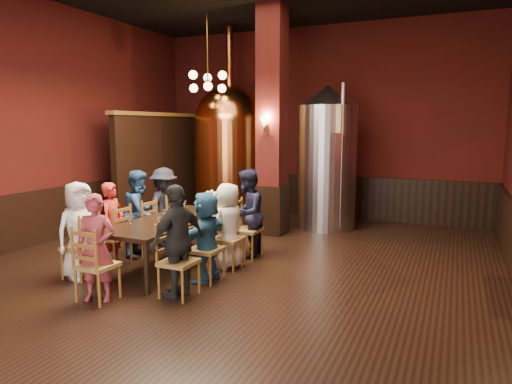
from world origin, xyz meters
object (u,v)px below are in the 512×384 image
at_px(person_2, 140,213).
at_px(person_1, 113,224).
at_px(dining_table, 170,223).
at_px(rose_vase, 211,197).
at_px(person_0, 80,230).
at_px(steel_vessel, 327,158).
at_px(copper_kettle, 230,150).

bearing_deg(person_2, person_1, 161.92).
bearing_deg(dining_table, person_2, 158.78).
distance_m(person_2, rose_vase, 1.22).
bearing_deg(dining_table, person_0, -130.36).
bearing_deg(steel_vessel, copper_kettle, 176.26).
relative_size(steel_vessel, rose_vase, 8.87).
bearing_deg(person_2, dining_table, -129.30).
height_order(person_0, person_1, person_0).
bearing_deg(rose_vase, person_2, -147.39).
bearing_deg(dining_table, steel_vessel, 69.22).
bearing_deg(person_1, rose_vase, -45.64).
distance_m(dining_table, person_1, 0.91).
height_order(person_2, steel_vessel, steel_vessel).
distance_m(person_0, person_1, 0.67).
bearing_deg(person_1, copper_kettle, -7.13).
xyz_separation_m(person_1, person_2, (0.02, 0.66, 0.07)).
xyz_separation_m(person_0, copper_kettle, (-0.01, 4.80, 0.91)).
bearing_deg(copper_kettle, person_2, -89.30).
distance_m(person_1, steel_vessel, 4.69).
bearing_deg(steel_vessel, person_1, -120.59).
bearing_deg(person_0, copper_kettle, 16.58).
xyz_separation_m(copper_kettle, rose_vase, (1.05, -2.82, -0.64)).
height_order(person_0, person_2, person_2).
relative_size(person_1, steel_vessel, 0.44).
bearing_deg(dining_table, rose_vase, 81.79).
height_order(dining_table, person_2, person_2).
bearing_deg(copper_kettle, person_0, -89.88).
bearing_deg(dining_table, copper_kettle, 104.41).
height_order(person_1, steel_vessel, steel_vessel).
bearing_deg(rose_vase, person_0, -117.80).
xyz_separation_m(person_1, copper_kettle, (-0.03, 4.13, 0.95)).
distance_m(dining_table, copper_kettle, 4.02).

